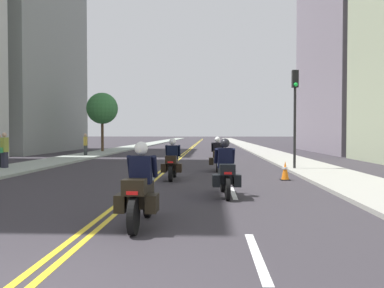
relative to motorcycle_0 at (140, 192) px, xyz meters
name	(u,v)px	position (x,y,z in m)	size (l,w,h in m)	color
ground_plane	(193,146)	(-0.87, 44.29, -0.66)	(264.00, 264.00, 0.00)	#312D32
sidewalk_left	(139,146)	(-8.01, 44.29, -0.60)	(2.79, 144.00, 0.12)	#929C91
sidewalk_right	(249,146)	(6.27, 44.29, -0.60)	(2.79, 144.00, 0.12)	#9B9991
centreline_yellow_inner	(193,146)	(-0.99, 44.29, -0.66)	(0.12, 132.00, 0.01)	yellow
centreline_yellow_outer	(194,146)	(-0.75, 44.29, -0.66)	(0.12, 132.00, 0.01)	yellow
lane_dashes_white	(219,154)	(2.00, 25.29, -0.66)	(0.14, 56.40, 0.01)	silver
building_left_1	(23,26)	(-16.24, 29.48, 11.10)	(7.28, 15.68, 23.52)	gray
building_right_1	(357,59)	(14.74, 29.88, 7.90)	(7.75, 15.63, 17.12)	gray
motorcycle_0	(140,192)	(0.00, 0.00, 0.00)	(0.77, 2.18, 1.62)	black
motorcycle_1	(225,173)	(1.75, 3.66, 0.00)	(0.78, 2.18, 1.63)	black
motorcycle_2	(172,163)	(-0.11, 7.55, -0.03)	(0.76, 2.06, 1.57)	black
motorcycle_3	(217,157)	(1.66, 11.06, -0.01)	(0.77, 2.06, 1.60)	black
traffic_cone_0	(285,171)	(4.14, 7.63, -0.31)	(0.36, 0.36, 0.72)	black
traffic_light_near	(295,102)	(5.28, 11.41, 2.57)	(0.28, 0.38, 4.70)	black
pedestrian_0	(85,145)	(-7.93, 21.71, 0.23)	(0.25, 0.38, 1.72)	#2A2E30
pedestrian_2	(4,151)	(-8.41, 10.94, 0.26)	(0.26, 0.49, 1.79)	#262634
street_tree_0	(102,109)	(-8.40, 28.07, 3.29)	(2.80, 2.80, 5.38)	#4C3622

